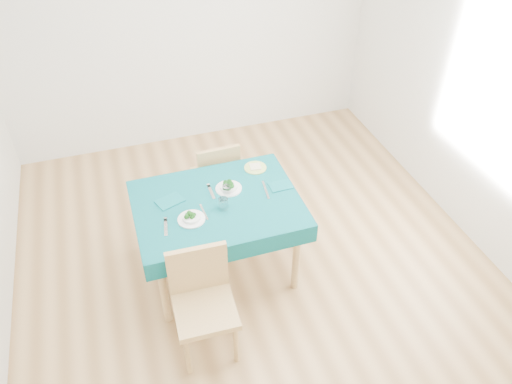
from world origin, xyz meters
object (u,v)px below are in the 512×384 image
object	(u,v)px
bowl_near	(191,217)
bowl_far	(229,186)
chair_near	(204,301)
chair_far	(215,172)
side_plate	(255,168)
table	(219,238)

from	to	relation	value
bowl_near	bowl_far	bearing A→B (deg)	36.04
chair_near	bowl_near	bearing A→B (deg)	86.52
chair_far	side_plate	world-z (taller)	chair_far
table	chair_near	world-z (taller)	chair_near
table	bowl_near	distance (m)	0.49
bowl_near	bowl_far	xyz separation A→B (m)	(0.36, 0.26, 0.00)
chair_far	side_plate	distance (m)	0.57
chair_near	side_plate	bearing A→B (deg)	58.15
table	bowl_near	xyz separation A→B (m)	(-0.23, -0.13, 0.41)
bowl_far	side_plate	bearing A→B (deg)	34.79
chair_far	bowl_near	bearing A→B (deg)	64.24
table	bowl_near	size ratio (longest dim) A/B	6.16
bowl_near	side_plate	xyz separation A→B (m)	(0.65, 0.46, -0.03)
bowl_far	bowl_near	bearing A→B (deg)	-143.96
chair_far	side_plate	size ratio (longest dim) A/B	5.12
chair_far	bowl_far	xyz separation A→B (m)	(-0.03, -0.62, 0.31)
bowl_far	side_plate	size ratio (longest dim) A/B	1.12
bowl_far	table	bearing A→B (deg)	-135.35
chair_near	bowl_near	distance (m)	0.64
chair_near	side_plate	xyz separation A→B (m)	(0.71, 1.04, 0.23)
table	chair_near	xyz separation A→B (m)	(-0.29, -0.71, 0.15)
table	side_plate	xyz separation A→B (m)	(0.42, 0.33, 0.38)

